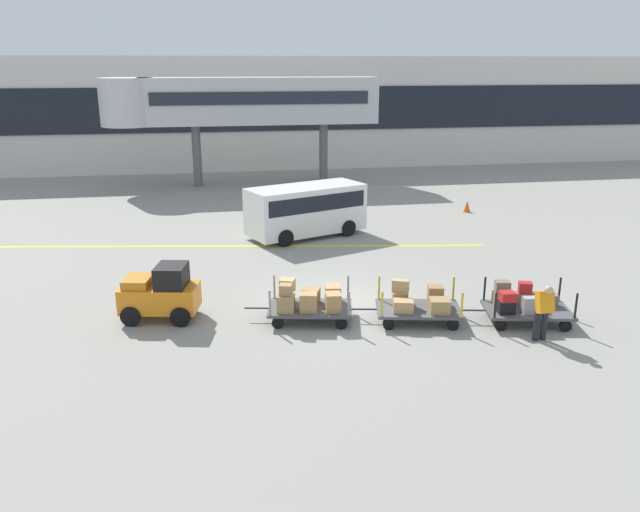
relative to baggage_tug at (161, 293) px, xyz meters
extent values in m
plane|color=gray|center=(4.89, 0.18, -0.75)|extent=(120.00, 120.00, 0.00)
cube|color=yellow|center=(1.96, 7.11, -0.75)|extent=(20.06, 3.53, 0.01)
cube|color=beige|center=(4.89, 26.18, 2.91)|extent=(63.17, 2.40, 7.33)
cube|color=black|center=(4.89, 24.93, 3.28)|extent=(60.01, 0.12, 2.80)
cube|color=#B7B7BC|center=(4.59, 20.18, 4.07)|extent=(13.48, 2.20, 2.60)
cylinder|color=#B7B7BC|center=(-2.76, 20.18, 4.07)|extent=(3.00, 3.00, 2.60)
cube|color=#1E232D|center=(4.59, 19.04, 4.27)|extent=(12.14, 0.08, 0.70)
cylinder|color=#59595B|center=(0.88, 20.18, 1.01)|extent=(0.50, 0.50, 3.52)
cylinder|color=#59595B|center=(8.29, 20.18, 1.01)|extent=(0.50, 0.50, 3.52)
cube|color=orange|center=(-0.03, 0.01, -0.12)|extent=(2.28, 1.50, 0.70)
cube|color=black|center=(0.33, -0.07, 0.53)|extent=(0.98, 1.13, 0.60)
cube|color=orange|center=(-0.60, 0.12, 0.35)|extent=(0.87, 1.06, 0.24)
cylinder|color=black|center=(-0.60, 0.66, -0.47)|extent=(0.58, 0.29, 0.56)
cylinder|color=black|center=(-0.81, -0.37, -0.47)|extent=(0.58, 0.29, 0.56)
cylinder|color=black|center=(0.74, 0.38, -0.47)|extent=(0.58, 0.29, 0.56)
cylinder|color=black|center=(0.53, -0.64, -0.47)|extent=(0.58, 0.29, 0.56)
cube|color=#4C4C4F|center=(4.08, -0.84, -0.39)|extent=(2.53, 1.83, 0.08)
cylinder|color=gray|center=(3.17, 0.01, 0.00)|extent=(0.06, 0.06, 0.70)
cylinder|color=gray|center=(2.92, -1.26, 0.00)|extent=(0.06, 0.06, 0.70)
cylinder|color=gray|center=(5.25, -0.42, 0.00)|extent=(0.06, 0.06, 0.70)
cylinder|color=gray|center=(4.99, -1.68, 0.00)|extent=(0.06, 0.06, 0.70)
cylinder|color=black|center=(3.36, -0.08, -0.59)|extent=(0.33, 0.16, 0.32)
cylinder|color=black|center=(3.12, -1.25, -0.59)|extent=(0.33, 0.16, 0.32)
cylinder|color=black|center=(5.05, -0.43, -0.59)|extent=(0.33, 0.16, 0.32)
cylinder|color=black|center=(4.81, -1.59, -0.59)|extent=(0.33, 0.16, 0.32)
cylinder|color=#333333|center=(2.61, -0.54, -0.41)|extent=(0.70, 0.19, 0.05)
cube|color=olive|center=(3.50, -0.39, -0.18)|extent=(0.42, 0.39, 0.34)
cube|color=#9E7A4C|center=(3.38, -1.04, -0.11)|extent=(0.56, 0.60, 0.48)
cube|color=olive|center=(4.14, -0.55, -0.14)|extent=(0.58, 0.51, 0.43)
cube|color=#A87F4C|center=(3.98, -1.15, -0.09)|extent=(0.54, 0.48, 0.52)
cube|color=#9E7A4C|center=(4.76, -0.61, -0.10)|extent=(0.50, 0.57, 0.50)
cube|color=#A87F4C|center=(4.65, -1.24, -0.10)|extent=(0.45, 0.50, 0.51)
cube|color=tan|center=(3.50, -0.39, 0.17)|extent=(0.50, 0.47, 0.36)
cube|color=#9E7A4C|center=(3.38, -1.04, 0.27)|extent=(0.40, 0.39, 0.29)
cube|color=#4C4C4F|center=(7.02, -1.44, -0.39)|extent=(2.53, 1.83, 0.08)
cylinder|color=gold|center=(6.11, -0.60, 0.00)|extent=(0.06, 0.06, 0.70)
cylinder|color=gold|center=(5.85, -1.86, 0.00)|extent=(0.06, 0.06, 0.70)
cylinder|color=gold|center=(8.19, -1.02, 0.00)|extent=(0.06, 0.06, 0.70)
cylinder|color=gold|center=(7.93, -2.28, 0.00)|extent=(0.06, 0.06, 0.70)
cylinder|color=black|center=(6.29, -0.68, -0.59)|extent=(0.33, 0.16, 0.32)
cylinder|color=black|center=(6.06, -1.85, -0.59)|extent=(0.33, 0.16, 0.32)
cylinder|color=black|center=(7.98, -1.03, -0.59)|extent=(0.33, 0.16, 0.32)
cylinder|color=black|center=(7.75, -2.20, -0.59)|extent=(0.33, 0.16, 0.32)
cylinder|color=#333333|center=(5.55, -1.14, -0.41)|extent=(0.70, 0.19, 0.05)
cube|color=#A87F4C|center=(6.60, -1.06, -0.17)|extent=(0.52, 0.55, 0.38)
cube|color=tan|center=(6.52, -1.64, -0.19)|extent=(0.63, 0.53, 0.33)
cube|color=olive|center=(7.59, -1.20, -0.09)|extent=(0.50, 0.49, 0.52)
cube|color=#9E7A4C|center=(7.47, -1.86, -0.16)|extent=(0.61, 0.58, 0.39)
cube|color=tan|center=(6.60, -1.06, 0.19)|extent=(0.52, 0.41, 0.34)
cube|color=#4C4C4F|center=(9.96, -2.04, -0.39)|extent=(2.53, 1.83, 0.08)
cylinder|color=black|center=(9.05, -1.20, 0.00)|extent=(0.06, 0.06, 0.70)
cylinder|color=black|center=(8.79, -2.46, 0.00)|extent=(0.06, 0.06, 0.70)
cylinder|color=black|center=(11.12, -1.62, 0.00)|extent=(0.06, 0.06, 0.70)
cylinder|color=black|center=(10.87, -2.89, 0.00)|extent=(0.06, 0.06, 0.70)
cylinder|color=black|center=(9.23, -1.29, -0.59)|extent=(0.33, 0.16, 0.32)
cylinder|color=black|center=(8.99, -2.45, -0.59)|extent=(0.33, 0.16, 0.32)
cylinder|color=black|center=(10.92, -1.63, -0.59)|extent=(0.33, 0.16, 0.32)
cylinder|color=black|center=(10.68, -2.80, -0.59)|extent=(0.33, 0.16, 0.32)
cylinder|color=#333333|center=(8.49, -1.74, -0.41)|extent=(0.70, 0.19, 0.05)
cube|color=#726651|center=(9.40, -1.57, -0.17)|extent=(0.51, 0.35, 0.37)
cube|color=black|center=(9.22, -2.24, -0.17)|extent=(0.47, 0.35, 0.36)
cube|color=#726651|center=(9.98, -1.77, -0.17)|extent=(0.63, 0.37, 0.37)
cube|color=#99999E|center=(9.85, -2.36, -0.12)|extent=(0.45, 0.30, 0.47)
cube|color=#726651|center=(10.62, -1.88, -0.19)|extent=(0.56, 0.39, 0.33)
cube|color=#726651|center=(9.40, -1.57, 0.17)|extent=(0.46, 0.38, 0.32)
cube|color=red|center=(9.22, -2.24, 0.14)|extent=(0.42, 0.38, 0.25)
cube|color=red|center=(9.98, -1.77, 0.17)|extent=(0.43, 0.39, 0.31)
cylinder|color=black|center=(9.63, -3.17, -0.34)|extent=(0.16, 0.16, 0.82)
cylinder|color=black|center=(9.83, -3.17, -0.34)|extent=(0.16, 0.16, 0.82)
cube|color=orange|center=(9.73, -3.27, 0.33)|extent=(0.40, 0.42, 0.61)
sphere|color=tan|center=(9.73, -3.39, 0.70)|extent=(0.22, 0.22, 0.22)
cube|color=white|center=(5.35, 8.07, 0.39)|extent=(5.16, 3.55, 1.90)
cube|color=black|center=(5.35, 8.07, 0.79)|extent=(4.82, 3.44, 0.64)
cylinder|color=black|center=(4.29, 6.71, -0.41)|extent=(0.72, 0.48, 0.68)
cylinder|color=black|center=(7.06, 7.81, -0.41)|extent=(0.72, 0.48, 0.68)
cone|color=#EA590F|center=(13.68, 11.11, -0.48)|extent=(0.36, 0.36, 0.55)
camera|label=1|loc=(1.47, -17.05, 6.14)|focal=35.55mm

